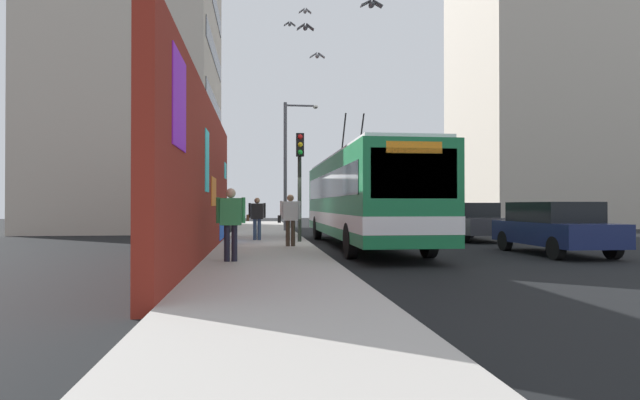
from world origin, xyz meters
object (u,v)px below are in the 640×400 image
object	(u,v)px
parked_car_dark_gray	(467,220)
street_lamp	(289,157)
pedestrian_midblock	(257,215)
city_bus	(361,196)
pedestrian_near_wall	(231,218)
parked_car_navy	(554,227)
traffic_light	(300,168)
pedestrian_at_curb	(290,216)

from	to	relation	value
parked_car_dark_gray	street_lamp	distance (m)	9.93
pedestrian_midblock	street_lamp	world-z (taller)	street_lamp
parked_car_dark_gray	pedestrian_midblock	xyz separation A→B (m)	(-1.16, 8.91, 0.26)
city_bus	street_lamp	bearing A→B (deg)	12.93
pedestrian_near_wall	parked_car_navy	bearing A→B (deg)	-77.51
city_bus	parked_car_dark_gray	distance (m)	6.04
parked_car_navy	pedestrian_midblock	bearing A→B (deg)	59.55
traffic_light	street_lamp	xyz separation A→B (m)	(8.28, -0.10, 1.19)
pedestrian_midblock	street_lamp	distance (m)	7.91
pedestrian_midblock	pedestrian_near_wall	distance (m)	7.37
pedestrian_near_wall	pedestrian_at_curb	bearing A→B (deg)	-21.33
pedestrian_midblock	pedestrian_at_curb	size ratio (longest dim) A/B	0.96
parked_car_dark_gray	street_lamp	xyz separation A→B (m)	(5.99, 7.25, 3.19)
pedestrian_midblock	traffic_light	world-z (taller)	traffic_light
parked_car_dark_gray	pedestrian_near_wall	world-z (taller)	pedestrian_near_wall
parked_car_navy	street_lamp	distance (m)	14.71
pedestrian_near_wall	pedestrian_midblock	bearing A→B (deg)	-4.60
parked_car_navy	pedestrian_at_curb	xyz separation A→B (m)	(2.20, 7.82, 0.30)
city_bus	parked_car_dark_gray	bearing A→B (deg)	-60.62
parked_car_navy	parked_car_dark_gray	world-z (taller)	same
city_bus	street_lamp	distance (m)	9.42
parked_car_dark_gray	traffic_light	size ratio (longest dim) A/B	1.22
city_bus	parked_car_navy	size ratio (longest dim) A/B	2.89
parked_car_navy	pedestrian_midblock	size ratio (longest dim) A/B	2.68
pedestrian_near_wall	traffic_light	bearing A→B (deg)	-19.06
pedestrian_midblock	pedestrian_near_wall	size ratio (longest dim) A/B	0.93
pedestrian_near_wall	street_lamp	bearing A→B (deg)	-8.83
pedestrian_midblock	parked_car_navy	bearing A→B (deg)	-120.45
parked_car_navy	street_lamp	world-z (taller)	street_lamp
city_bus	pedestrian_near_wall	distance (m)	7.07
pedestrian_midblock	pedestrian_at_curb	distance (m)	3.23
parked_car_dark_gray	pedestrian_near_wall	size ratio (longest dim) A/B	2.78
pedestrian_midblock	city_bus	bearing A→B (deg)	-115.45
pedestrian_midblock	traffic_light	bearing A→B (deg)	-125.67
pedestrian_midblock	pedestrian_near_wall	world-z (taller)	pedestrian_near_wall
parked_car_navy	traffic_light	bearing A→B (deg)	60.73
pedestrian_at_curb	traffic_light	world-z (taller)	traffic_light
parked_car_navy	pedestrian_midblock	distance (m)	10.34
pedestrian_at_curb	pedestrian_near_wall	size ratio (longest dim) A/B	0.97
pedestrian_near_wall	street_lamp	xyz separation A→B (m)	(14.50, -2.25, 2.85)
city_bus	pedestrian_midblock	size ratio (longest dim) A/B	7.74
traffic_light	pedestrian_near_wall	bearing A→B (deg)	160.94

